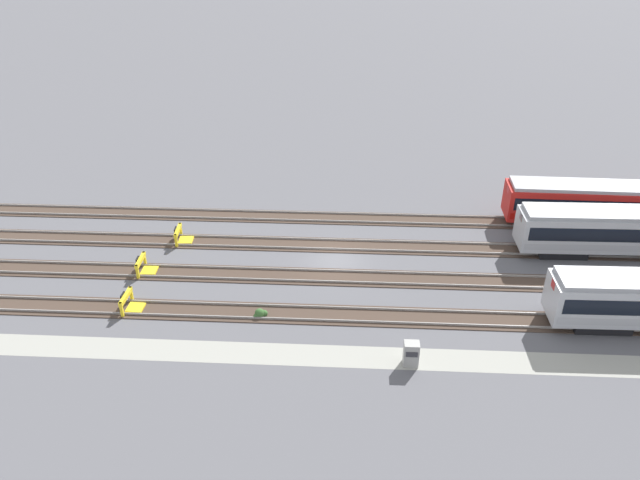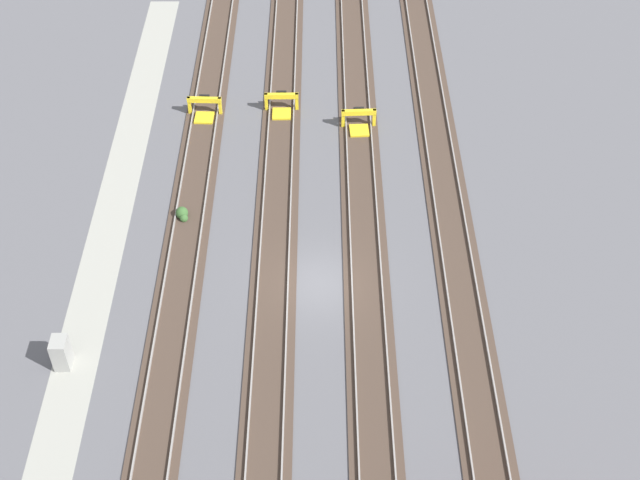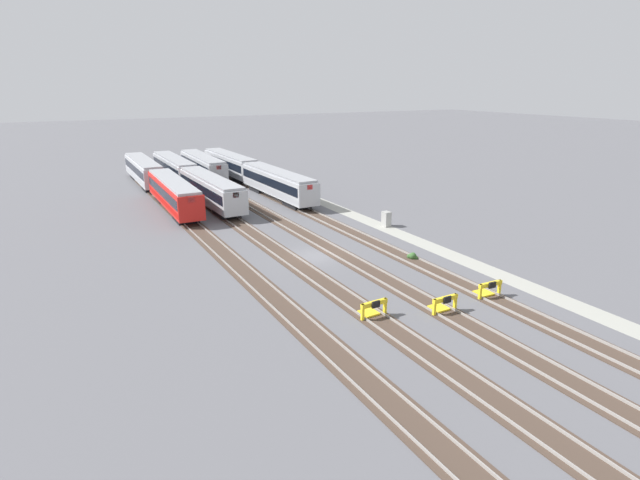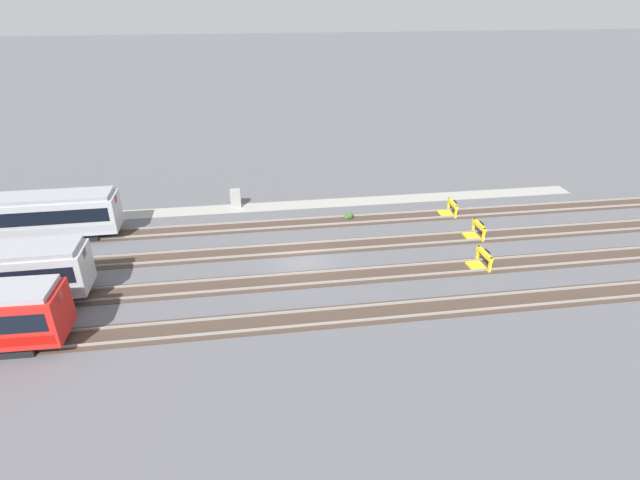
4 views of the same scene
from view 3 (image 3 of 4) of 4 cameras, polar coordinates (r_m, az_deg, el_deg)
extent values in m
plane|color=#5B5B60|center=(43.68, -0.73, -1.86)|extent=(400.00, 400.00, 0.00)
cube|color=#9E9E93|center=(49.39, 10.39, 0.15)|extent=(54.00, 2.00, 0.01)
cube|color=#47382D|center=(47.03, 6.54, -0.52)|extent=(90.00, 2.23, 0.06)
cube|color=gray|center=(46.61, 5.82, -0.53)|extent=(90.00, 0.07, 0.15)
cube|color=gray|center=(47.40, 7.26, -0.27)|extent=(90.00, 0.07, 0.15)
cube|color=#47382D|center=(44.70, 1.81, -1.37)|extent=(90.00, 2.24, 0.06)
cube|color=gray|center=(44.33, 1.01, -1.38)|extent=(90.00, 0.07, 0.15)
cube|color=gray|center=(45.02, 2.60, -1.10)|extent=(90.00, 0.07, 0.15)
cube|color=#47382D|center=(42.73, -3.39, -2.29)|extent=(90.00, 2.24, 0.06)
cube|color=gray|center=(42.41, -4.27, -2.31)|extent=(90.00, 0.07, 0.15)
cube|color=gray|center=(42.98, -2.53, -2.00)|extent=(90.00, 0.07, 0.15)
cube|color=#47382D|center=(41.14, -9.06, -3.27)|extent=(90.00, 2.23, 0.06)
cube|color=gray|center=(40.89, -10.02, -3.29)|extent=(90.00, 0.07, 0.15)
cube|color=gray|center=(41.33, -8.14, -2.97)|extent=(90.00, 0.07, 0.15)
cube|color=#B7BABF|center=(83.22, -10.23, 8.55)|extent=(18.05, 3.11, 2.70)
cube|color=black|center=(83.18, -10.25, 8.77)|extent=(17.33, 3.14, 1.08)
cube|color=#A8AAAF|center=(83.34, -10.21, 8.04)|extent=(17.69, 3.14, 0.54)
cube|color=#999BA0|center=(83.01, -10.29, 9.58)|extent=(17.50, 2.82, 0.30)
cube|color=red|center=(91.51, -12.20, 9.85)|extent=(0.09, 0.70, 0.56)
cube|color=red|center=(74.77, -7.92, 8.47)|extent=(0.09, 0.70, 0.56)
cube|color=black|center=(88.70, -11.41, 7.90)|extent=(3.64, 2.30, 0.70)
cube|color=black|center=(78.33, -8.78, 6.83)|extent=(3.64, 2.30, 0.70)
cube|color=#B7BABF|center=(65.92, -4.89, 6.51)|extent=(18.04, 3.04, 2.70)
cube|color=black|center=(65.86, -4.90, 6.78)|extent=(17.32, 3.07, 1.08)
cube|color=#A8AAAF|center=(66.06, -4.87, 5.86)|extent=(17.68, 3.06, 0.54)
cube|color=#999BA0|center=(65.65, -4.92, 7.79)|extent=(17.49, 2.75, 0.30)
cube|color=red|center=(73.88, -7.84, 8.37)|extent=(0.09, 0.70, 0.56)
cube|color=red|center=(57.84, -1.18, 6.05)|extent=(0.09, 0.70, 0.56)
cube|color=black|center=(71.27, -6.74, 5.87)|extent=(3.63, 2.29, 0.70)
cube|color=black|center=(61.34, -2.67, 4.11)|extent=(3.63, 2.29, 0.70)
cube|color=#B7BABF|center=(62.93, -12.40, 5.65)|extent=(18.04, 3.07, 2.70)
cube|color=black|center=(62.86, -12.42, 5.94)|extent=(17.32, 3.10, 1.08)
cube|color=#A8AAAF|center=(63.08, -12.35, 4.98)|extent=(17.68, 3.10, 0.54)
cube|color=#999BA0|center=(62.65, -12.49, 6.99)|extent=(17.50, 2.79, 0.30)
cube|color=red|center=(71.23, -14.65, 7.64)|extent=(0.09, 0.70, 0.56)
cube|color=red|center=(54.39, -9.60, 5.09)|extent=(0.09, 0.70, 0.56)
cube|color=black|center=(68.52, -13.72, 5.04)|extent=(3.63, 2.29, 0.70)
cube|color=black|center=(58.11, -10.62, 3.08)|extent=(3.63, 2.29, 0.70)
cube|color=red|center=(61.87, -16.37, 5.15)|extent=(18.06, 3.20, 2.70)
cube|color=black|center=(61.80, -16.40, 5.45)|extent=(17.34, 3.23, 1.08)
cube|color=#B70F0A|center=(62.02, -16.31, 4.47)|extent=(17.70, 3.22, 0.54)
cube|color=#999BA0|center=(61.58, -16.49, 6.52)|extent=(17.51, 2.91, 0.30)
cube|color=red|center=(70.37, -17.92, 7.25)|extent=(0.10, 0.70, 0.56)
cube|color=red|center=(53.07, -14.51, 4.47)|extent=(0.10, 0.70, 0.56)
cube|color=black|center=(67.59, -17.21, 4.59)|extent=(3.65, 2.32, 0.70)
cube|color=black|center=(56.91, -15.10, 2.47)|extent=(3.65, 2.32, 0.70)
cube|color=#B7BABF|center=(81.02, -16.30, 7.90)|extent=(18.01, 2.85, 2.70)
cube|color=black|center=(80.98, -16.32, 8.13)|extent=(17.29, 2.88, 1.08)
cube|color=#A8AAAF|center=(81.14, -16.25, 7.38)|extent=(17.65, 2.87, 0.54)
cube|color=#999BA0|center=(80.81, -16.39, 8.95)|extent=(17.47, 2.56, 0.30)
cube|color=red|center=(89.57, -17.67, 9.27)|extent=(0.08, 0.70, 0.56)
cube|color=red|center=(72.25, -14.74, 7.76)|extent=(0.08, 0.70, 0.56)
cube|color=black|center=(86.68, -17.05, 7.27)|extent=(3.61, 2.25, 0.70)
cube|color=black|center=(75.95, -15.23, 6.09)|extent=(3.61, 2.25, 0.70)
cube|color=#B7BABF|center=(82.16, -13.25, 8.26)|extent=(18.05, 3.15, 2.70)
cube|color=black|center=(82.11, -13.26, 8.48)|extent=(17.33, 3.17, 1.08)
cube|color=#A8AAAF|center=(82.27, -13.21, 7.74)|extent=(17.69, 3.17, 0.54)
cube|color=#999BA0|center=(81.95, -13.32, 9.29)|extent=(17.51, 2.86, 0.30)
cube|color=red|center=(90.65, -14.76, 9.60)|extent=(0.09, 0.70, 0.56)
cube|color=red|center=(73.45, -11.50, 8.13)|extent=(0.09, 0.70, 0.56)
cube|color=black|center=(87.77, -14.11, 7.63)|extent=(3.64, 2.31, 0.70)
cube|color=black|center=(77.12, -12.09, 6.48)|extent=(3.64, 2.31, 0.70)
cube|color=#B7BABF|center=(80.40, -19.51, 7.54)|extent=(18.02, 2.96, 2.70)
cube|color=black|center=(80.35, -19.53, 7.77)|extent=(17.30, 2.99, 1.08)
cube|color=#A8AAAF|center=(80.52, -19.46, 7.01)|extent=(17.66, 2.99, 0.54)
cube|color=#999BA0|center=(80.18, -19.62, 8.59)|extent=(17.48, 2.67, 0.30)
cube|color=red|center=(89.04, -20.53, 8.95)|extent=(0.09, 0.70, 0.56)
cube|color=red|center=(71.50, -18.41, 7.35)|extent=(0.09, 0.70, 0.56)
cube|color=black|center=(86.12, -20.01, 6.93)|extent=(3.62, 2.27, 0.70)
cube|color=black|center=(75.25, -18.69, 5.69)|extent=(3.62, 2.27, 0.70)
cube|color=yellow|center=(36.57, 17.83, -5.68)|extent=(0.19, 0.19, 1.15)
cube|color=yellow|center=(37.79, 19.81, -5.14)|extent=(0.19, 0.19, 1.15)
cube|color=yellow|center=(37.02, 18.90, -4.80)|extent=(0.32, 2.01, 0.30)
cube|color=yellow|center=(37.71, 18.18, -5.81)|extent=(1.14, 1.12, 0.18)
cube|color=black|center=(36.90, 19.10, -4.89)|extent=(0.14, 0.60, 0.44)
cube|color=yellow|center=(33.36, 12.94, -7.53)|extent=(0.18, 0.18, 1.15)
cube|color=yellow|center=(34.51, 15.18, -6.84)|extent=(0.18, 0.18, 1.15)
cube|color=yellow|center=(33.76, 14.13, -6.53)|extent=(0.26, 2.00, 0.30)
cube|color=yellow|center=(34.49, 13.40, -7.60)|extent=(1.11, 1.09, 0.18)
cube|color=black|center=(33.64, 14.34, -6.63)|extent=(0.13, 0.60, 0.44)
cube|color=yellow|center=(31.97, 4.89, -8.27)|extent=(0.19, 0.19, 1.15)
cube|color=yellow|center=(32.97, 7.44, -7.52)|extent=(0.19, 0.19, 1.15)
cube|color=yellow|center=(32.28, 6.21, -7.21)|extent=(0.34, 2.01, 0.30)
cube|color=yellow|center=(33.06, 5.57, -8.31)|extent=(1.15, 1.13, 0.18)
cube|color=black|center=(32.15, 6.41, -7.32)|extent=(0.15, 0.61, 0.44)
cube|color=#9E9E99|center=(53.11, 7.59, 2.39)|extent=(0.90, 0.70, 1.60)
cube|color=#333338|center=(53.26, 7.91, 2.69)|extent=(0.70, 0.04, 0.36)
sphere|color=#38602D|center=(43.58, 10.56, -1.82)|extent=(0.64, 0.64, 0.64)
sphere|color=#38602D|center=(43.76, 10.18, -1.85)|extent=(0.44, 0.44, 0.44)
sphere|color=#38602D|center=(43.58, 10.91, -2.03)|extent=(0.36, 0.36, 0.36)
camera|label=1|loc=(70.75, 31.60, 23.86)|focal=35.00mm
camera|label=2|loc=(70.49, -13.83, 30.66)|focal=50.00mm
camera|label=4|loc=(41.71, -47.26, 16.68)|focal=28.00mm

